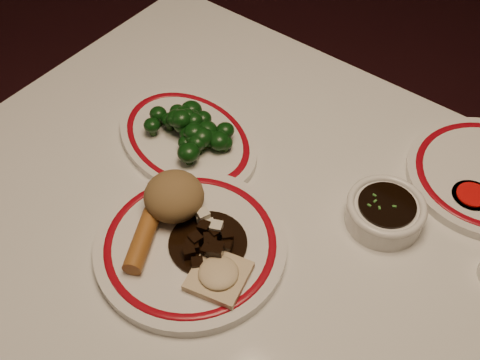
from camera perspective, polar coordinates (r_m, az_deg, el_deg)
name	(u,v)px	position (r m, az deg, el deg)	size (l,w,h in m)	color
dining_table	(276,285)	(0.98, 3.39, -9.94)	(1.20, 0.90, 0.75)	white
main_plate	(191,246)	(0.90, -4.71, -6.23)	(0.36, 0.36, 0.02)	white
rice_mound	(174,196)	(0.91, -6.28, -1.54)	(0.09, 0.09, 0.07)	olive
spring_roll	(142,240)	(0.89, -9.24, -5.64)	(0.03, 0.03, 0.10)	#A56428
fried_wonton	(219,275)	(0.85, -2.04, -8.98)	(0.09, 0.09, 0.02)	beige
stirfry_heap	(208,242)	(0.88, -3.05, -5.87)	(0.12, 0.12, 0.03)	black
broccoli_plate	(187,138)	(1.05, -5.01, 3.94)	(0.32, 0.29, 0.02)	white
broccoli_pile	(193,129)	(1.02, -4.45, 4.80)	(0.16, 0.12, 0.05)	#23471C
soy_bowl	(385,213)	(0.95, 13.57, -3.05)	(0.12, 0.12, 0.04)	white
sweet_sour_dish	(471,198)	(1.02, 21.05, -1.60)	(0.06, 0.06, 0.02)	white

